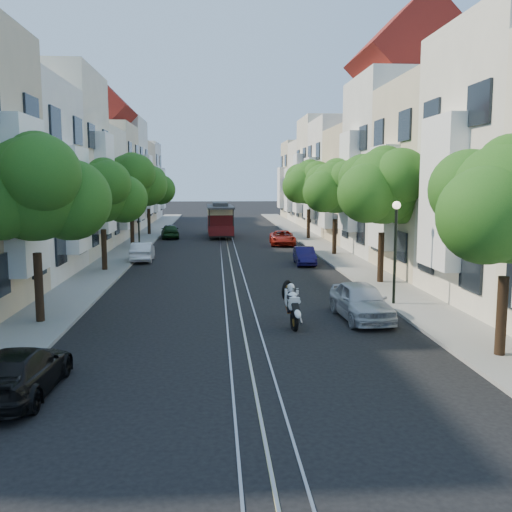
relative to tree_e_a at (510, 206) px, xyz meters
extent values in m
plane|color=black|center=(-7.26, 31.02, -4.40)|extent=(200.00, 200.00, 0.00)
cube|color=gray|center=(-0.01, 31.02, -4.34)|extent=(2.50, 80.00, 0.12)
cube|color=gray|center=(-14.51, 31.02, -4.34)|extent=(2.50, 80.00, 0.12)
cube|color=gray|center=(-7.81, 31.02, -4.39)|extent=(0.06, 80.00, 0.02)
cube|color=gray|center=(-7.26, 31.02, -4.39)|extent=(0.06, 80.00, 0.02)
cube|color=gray|center=(-6.71, 31.02, -4.39)|extent=(0.06, 80.00, 0.02)
cube|color=tan|center=(-7.26, 31.02, -4.40)|extent=(0.08, 80.00, 0.01)
cube|color=white|center=(0.94, 7.02, 0.22)|extent=(0.90, 3.04, 6.05)
cube|color=beige|center=(4.74, 15.02, 0.60)|extent=(7.00, 8.00, 10.00)
cube|color=white|center=(0.94, 15.02, -0.20)|extent=(0.90, 3.04, 5.50)
cube|color=silver|center=(4.74, 23.02, 1.60)|extent=(7.00, 8.00, 12.00)
cube|color=white|center=(0.94, 23.02, 0.64)|extent=(0.90, 3.04, 6.60)
cube|color=#C6B28C|center=(4.74, 31.02, 0.10)|extent=(7.00, 8.00, 9.00)
cube|color=white|center=(0.94, 31.02, -0.62)|extent=(0.90, 3.04, 4.95)
cube|color=white|center=(4.74, 39.02, 0.85)|extent=(7.00, 8.00, 10.50)
cube|color=white|center=(0.94, 39.02, 0.01)|extent=(0.90, 3.04, 5.78)
cube|color=beige|center=(4.74, 47.02, 1.35)|extent=(7.00, 8.00, 11.50)
cube|color=white|center=(0.94, 47.02, 0.43)|extent=(0.90, 3.04, 6.32)
cube|color=silver|center=(4.74, 55.02, 0.35)|extent=(7.00, 8.00, 9.50)
cube|color=white|center=(0.94, 55.02, -0.41)|extent=(0.90, 3.04, 5.23)
cube|color=beige|center=(4.74, 63.02, 0.60)|extent=(7.00, 8.00, 10.00)
cube|color=white|center=(0.94, 63.02, -0.20)|extent=(0.90, 3.04, 5.50)
cube|color=white|center=(-15.46, 7.02, 0.13)|extent=(0.90, 3.04, 5.93)
cube|color=white|center=(-15.46, 15.02, -0.28)|extent=(0.90, 3.04, 5.39)
cube|color=beige|center=(-19.26, 23.02, 1.48)|extent=(7.00, 8.00, 11.76)
cube|color=white|center=(-15.46, 23.02, 0.54)|extent=(0.90, 3.04, 6.47)
cube|color=silver|center=(-19.26, 31.02, 0.01)|extent=(7.00, 8.00, 8.82)
cube|color=white|center=(-15.46, 31.02, -0.69)|extent=(0.90, 3.04, 4.85)
cube|color=beige|center=(-19.26, 39.02, 0.75)|extent=(7.00, 8.00, 10.29)
cube|color=white|center=(-15.46, 39.02, -0.08)|extent=(0.90, 3.04, 5.66)
cube|color=silver|center=(-19.26, 47.02, 1.24)|extent=(7.00, 8.00, 11.27)
cube|color=white|center=(-15.46, 47.02, 0.34)|extent=(0.90, 3.04, 6.20)
cube|color=#C6B28C|center=(-19.26, 55.02, 0.26)|extent=(7.00, 8.00, 9.31)
cube|color=white|center=(-15.46, 55.02, -0.49)|extent=(0.90, 3.04, 5.12)
cube|color=white|center=(-19.26, 63.02, 0.50)|extent=(7.00, 8.00, 9.80)
cube|color=white|center=(-15.46, 63.02, -0.28)|extent=(0.90, 3.04, 5.39)
cylinder|color=black|center=(-0.06, 0.02, -3.14)|extent=(0.30, 0.30, 2.27)
sphere|color=#174912|center=(-0.06, 0.02, 0.08)|extent=(3.38, 3.38, 3.38)
sphere|color=#174912|center=(-1.01, -0.68, -0.22)|extent=(2.64, 2.64, 2.64)
sphere|color=#174912|center=(0.04, 0.12, 0.98)|extent=(2.03, 2.03, 2.03)
cylinder|color=black|center=(-0.06, 12.02, -3.05)|extent=(0.30, 0.30, 2.45)
sphere|color=#174912|center=(-0.06, 12.02, 0.41)|extent=(3.64, 3.64, 3.64)
sphere|color=#174912|center=(1.04, 12.52, 0.01)|extent=(2.91, 2.91, 2.91)
sphere|color=#174912|center=(-1.01, 11.32, 0.11)|extent=(2.84, 2.84, 2.84)
sphere|color=#174912|center=(0.04, 12.12, 1.31)|extent=(2.18, 2.18, 2.18)
cylinder|color=black|center=(-0.06, 23.02, -3.09)|extent=(0.30, 0.30, 2.38)
sphere|color=#174912|center=(-0.06, 23.02, 0.28)|extent=(3.54, 3.54, 3.54)
sphere|color=#174912|center=(1.04, 23.52, -0.12)|extent=(2.83, 2.83, 2.83)
sphere|color=#174912|center=(-1.01, 22.32, -0.02)|extent=(2.76, 2.76, 2.76)
sphere|color=#174912|center=(0.04, 23.12, 1.18)|extent=(2.12, 2.12, 2.12)
cylinder|color=black|center=(-0.06, 34.02, -3.02)|extent=(0.30, 0.30, 2.52)
sphere|color=#174912|center=(-0.06, 34.02, 0.55)|extent=(3.74, 3.74, 3.74)
sphere|color=#174912|center=(1.04, 34.52, 0.15)|extent=(3.00, 3.00, 3.00)
sphere|color=#174912|center=(-1.01, 33.32, 0.25)|extent=(2.92, 2.92, 2.92)
sphere|color=#174912|center=(0.04, 34.12, 1.45)|extent=(2.25, 2.25, 2.25)
cylinder|color=black|center=(-14.46, 5.02, -3.05)|extent=(0.30, 0.30, 2.45)
sphere|color=#174912|center=(-14.46, 5.02, 0.41)|extent=(3.64, 3.64, 3.64)
sphere|color=#174912|center=(-13.36, 5.52, 0.01)|extent=(2.91, 2.91, 2.91)
sphere|color=#174912|center=(-14.36, 5.12, 1.31)|extent=(2.18, 2.18, 2.18)
cylinder|color=black|center=(-14.46, 17.02, -3.14)|extent=(0.30, 0.30, 2.27)
sphere|color=#174912|center=(-14.46, 17.02, 0.08)|extent=(3.38, 3.38, 3.38)
sphere|color=#174912|center=(-13.36, 17.52, -0.32)|extent=(2.70, 2.70, 2.70)
sphere|color=#174912|center=(-15.41, 16.32, -0.22)|extent=(2.64, 2.64, 2.64)
sphere|color=#174912|center=(-14.36, 17.12, 0.98)|extent=(2.03, 2.03, 2.03)
cylinder|color=black|center=(-14.46, 28.02, -2.97)|extent=(0.30, 0.30, 2.62)
sphere|color=#174912|center=(-14.46, 28.02, 0.75)|extent=(3.90, 3.90, 3.90)
sphere|color=#174912|center=(-13.36, 28.52, 0.35)|extent=(3.12, 3.12, 3.12)
sphere|color=#174912|center=(-15.41, 27.32, 0.45)|extent=(3.04, 3.04, 3.04)
sphere|color=#174912|center=(-14.36, 28.12, 1.65)|extent=(2.34, 2.34, 2.34)
cylinder|color=black|center=(-14.46, 39.02, -3.09)|extent=(0.30, 0.30, 2.38)
sphere|color=#174912|center=(-14.46, 39.02, 0.28)|extent=(3.54, 3.54, 3.54)
sphere|color=#174912|center=(-13.36, 39.52, -0.12)|extent=(2.83, 2.83, 2.83)
sphere|color=#174912|center=(-15.41, 38.32, -0.02)|extent=(2.76, 2.76, 2.76)
sphere|color=#174912|center=(-14.36, 39.12, 1.18)|extent=(2.12, 2.12, 2.12)
cylinder|color=black|center=(-0.96, 7.02, -2.28)|extent=(0.12, 0.12, 4.00)
sphere|color=#FFF2CC|center=(-0.96, 7.02, -0.28)|extent=(0.32, 0.32, 0.32)
cylinder|color=black|center=(-13.56, 25.02, -2.28)|extent=(0.12, 0.12, 4.00)
sphere|color=#FFF2CC|center=(-13.56, 25.02, -0.28)|extent=(0.32, 0.32, 0.32)
torus|color=black|center=(-5.52, 3.61, -4.08)|extent=(0.23, 0.79, 0.78)
torus|color=black|center=(-5.63, 4.78, -3.25)|extent=(0.49, 0.73, 0.76)
ellipsoid|color=silver|center=(-5.57, 4.12, -3.49)|extent=(0.56, 1.10, 0.98)
ellipsoid|color=silver|center=(-5.54, 3.84, -3.32)|extent=(0.44, 0.62, 0.55)
cube|color=black|center=(-5.50, 3.44, -3.58)|extent=(0.27, 0.54, 0.42)
cube|color=silver|center=(-5.54, 3.81, -3.37)|extent=(0.40, 0.59, 0.21)
sphere|color=black|center=(-5.57, 4.15, -3.29)|extent=(0.27, 0.27, 0.27)
cube|color=black|center=(-7.76, 37.00, -3.98)|extent=(2.32, 7.54, 0.28)
cube|color=#4A0C0E|center=(-7.76, 37.00, -2.85)|extent=(2.35, 4.73, 2.25)
cube|color=beige|center=(-7.76, 37.00, -2.01)|extent=(2.40, 4.78, 0.56)
cube|color=#2D2D30|center=(-7.76, 37.00, -1.64)|extent=(2.51, 7.54, 0.17)
cube|color=#2D2D30|center=(-7.76, 37.00, -1.40)|extent=(1.40, 4.24, 0.33)
imported|color=#ADB0B9|center=(-2.86, 4.94, -3.71)|extent=(1.86, 4.13, 1.38)
imported|color=#0F0C3C|center=(-2.76, 18.94, -3.86)|extent=(1.26, 3.32, 1.08)
imported|color=maroon|center=(-2.86, 29.67, -3.82)|extent=(2.13, 4.27, 1.16)
imported|color=black|center=(-12.86, -1.93, -3.81)|extent=(1.75, 4.08, 1.17)
imported|color=silver|center=(-12.86, 21.19, -3.79)|extent=(1.41, 3.74, 1.22)
imported|color=#143215|center=(-12.25, 35.89, -3.76)|extent=(1.96, 3.93, 1.29)
camera|label=1|loc=(-8.19, -15.34, 0.67)|focal=40.00mm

